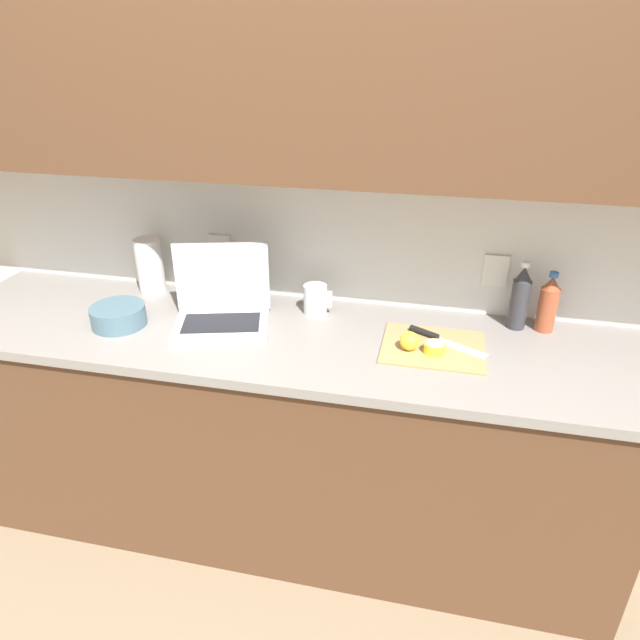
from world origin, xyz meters
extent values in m
plane|color=#847056|center=(0.00, 0.00, 0.00)|extent=(12.00, 12.00, 0.00)
cube|color=white|center=(0.00, 0.35, 1.30)|extent=(5.20, 0.06, 2.60)
cube|color=white|center=(-0.32, 0.32, 1.08)|extent=(0.09, 0.01, 0.12)
cube|color=white|center=(0.75, 0.32, 1.08)|extent=(0.09, 0.01, 0.12)
cube|color=brown|center=(0.00, 0.16, 1.77)|extent=(4.42, 0.32, 0.70)
cube|color=brown|center=(0.00, 0.00, 0.43)|extent=(2.49, 0.61, 0.86)
cube|color=gray|center=(0.00, 0.00, 0.88)|extent=(2.57, 0.65, 0.03)
cube|color=#9EA3A8|center=(-0.99, 0.03, 0.81)|extent=(0.48, 0.42, 0.16)
cube|color=silver|center=(-0.20, 0.00, 0.91)|extent=(0.39, 0.35, 0.02)
cube|color=black|center=(-0.20, 0.00, 0.92)|extent=(0.31, 0.22, 0.00)
cube|color=silver|center=(-0.24, 0.12, 1.04)|extent=(0.34, 0.10, 0.26)
cube|color=silver|center=(-0.24, 0.12, 1.04)|extent=(0.29, 0.09, 0.22)
cube|color=tan|center=(0.55, 0.02, 0.90)|extent=(0.34, 0.29, 0.01)
cube|color=silver|center=(0.65, 0.02, 0.90)|extent=(0.18, 0.12, 0.00)
cylinder|color=black|center=(0.52, 0.09, 0.91)|extent=(0.11, 0.07, 0.02)
cylinder|color=yellow|center=(0.56, -0.03, 0.92)|extent=(0.07, 0.07, 0.03)
cylinder|color=#F4EAA3|center=(0.56, -0.03, 0.94)|extent=(0.06, 0.06, 0.00)
sphere|color=yellow|center=(0.47, -0.02, 0.94)|extent=(0.06, 0.06, 0.06)
cylinder|color=#333338|center=(0.84, 0.24, 0.99)|extent=(0.07, 0.07, 0.18)
cone|color=#333338|center=(0.84, 0.24, 1.10)|extent=(0.06, 0.06, 0.05)
cylinder|color=white|center=(0.84, 0.24, 1.14)|extent=(0.03, 0.03, 0.02)
cylinder|color=#A34C2D|center=(0.93, 0.24, 0.98)|extent=(0.07, 0.07, 0.16)
cone|color=#A34C2D|center=(0.93, 0.24, 1.08)|extent=(0.06, 0.06, 0.04)
cylinder|color=#3366B2|center=(0.93, 0.24, 1.11)|extent=(0.03, 0.03, 0.02)
cylinder|color=silver|center=(0.10, 0.19, 0.95)|extent=(0.09, 0.09, 0.11)
cube|color=silver|center=(0.16, 0.19, 0.96)|extent=(0.02, 0.01, 0.06)
cylinder|color=slate|center=(-0.58, -0.06, 0.93)|extent=(0.20, 0.20, 0.07)
cylinder|color=white|center=(-0.60, 0.24, 1.01)|extent=(0.11, 0.11, 0.23)
camera|label=1|loc=(0.54, -1.71, 1.86)|focal=32.00mm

